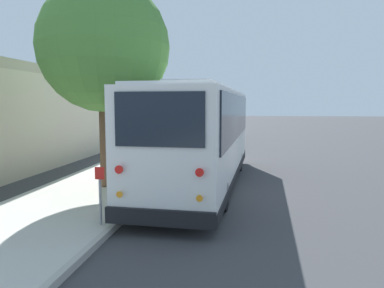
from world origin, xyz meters
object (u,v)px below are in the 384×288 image
(shuttle_bus, at_px, (202,132))
(street_tree, at_px, (105,38))
(sign_post_far, at_px, (126,178))
(parked_sedan_tan, at_px, (223,131))
(sign_post_near, at_px, (100,195))
(parked_sedan_silver, at_px, (218,138))

(shuttle_bus, xyz_separation_m, street_tree, (-1.06, 3.06, 3.09))
(shuttle_bus, xyz_separation_m, sign_post_far, (-3.21, 1.72, -1.08))
(shuttle_bus, height_order, street_tree, street_tree)
(parked_sedan_tan, bearing_deg, shuttle_bus, -173.69)
(parked_sedan_tan, bearing_deg, street_tree, 177.44)
(shuttle_bus, xyz_separation_m, sign_post_near, (-5.08, 1.72, -1.08))
(parked_sedan_silver, relative_size, parked_sedan_tan, 1.03)
(parked_sedan_silver, relative_size, sign_post_far, 3.24)
(sign_post_near, bearing_deg, parked_sedan_silver, -4.39)
(sign_post_far, bearing_deg, parked_sedan_silver, -4.91)
(parked_sedan_silver, bearing_deg, sign_post_near, 174.37)
(shuttle_bus, bearing_deg, parked_sedan_silver, 4.60)
(shuttle_bus, distance_m, parked_sedan_tan, 18.85)
(sign_post_far, bearing_deg, street_tree, 31.90)
(shuttle_bus, height_order, sign_post_far, shuttle_bus)
(parked_sedan_tan, distance_m, street_tree, 20.51)
(shuttle_bus, xyz_separation_m, parked_sedan_silver, (12.32, 0.39, -1.32))
(parked_sedan_silver, xyz_separation_m, sign_post_far, (-15.53, 1.34, 0.24))
(parked_sedan_silver, distance_m, street_tree, 14.34)
(parked_sedan_tan, xyz_separation_m, street_tree, (-19.86, 2.62, 4.40))
(street_tree, height_order, sign_post_far, street_tree)
(parked_sedan_tan, distance_m, sign_post_near, 23.92)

